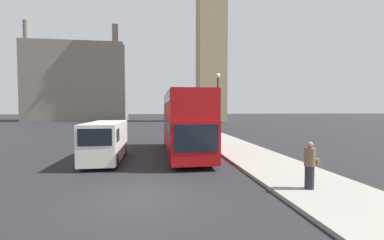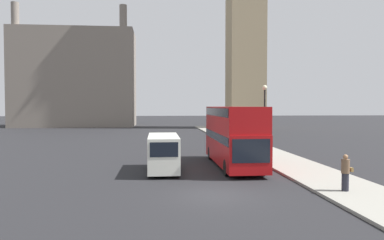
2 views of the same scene
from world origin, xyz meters
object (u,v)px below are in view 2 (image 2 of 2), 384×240
at_px(white_van, 163,152).
at_px(pedestrian, 345,173).
at_px(street_lamp, 265,111).
at_px(red_double_decker_bus, 233,133).

xyz_separation_m(white_van, pedestrian, (8.78, -6.96, -0.24)).
xyz_separation_m(white_van, street_lamp, (7.68, 3.19, 2.63)).
distance_m(red_double_decker_bus, white_van, 5.42).
distance_m(pedestrian, street_lamp, 10.60).
relative_size(red_double_decker_bus, street_lamp, 1.80).
height_order(white_van, street_lamp, street_lamp).
distance_m(white_van, pedestrian, 11.21).
xyz_separation_m(red_double_decker_bus, pedestrian, (3.79, -8.76, -1.34)).
relative_size(white_van, pedestrian, 3.10).
xyz_separation_m(red_double_decker_bus, white_van, (-4.99, -1.80, -1.10)).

